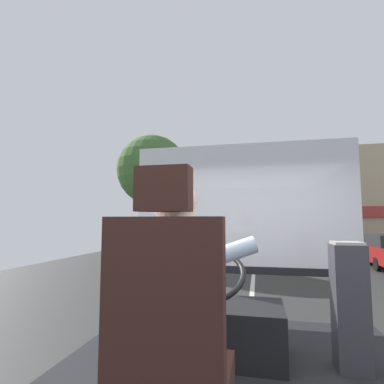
{
  "coord_description": "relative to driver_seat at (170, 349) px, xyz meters",
  "views": [
    {
      "loc": [
        0.18,
        -1.83,
        1.83
      ],
      "look_at": [
        -0.4,
        0.79,
        2.08
      ],
      "focal_mm": 28.0,
      "sensor_mm": 36.0,
      "label": 1
    }
  ],
  "objects": [
    {
      "name": "ground",
      "position": [
        0.19,
        9.39,
        -1.32
      ],
      "size": [
        18.0,
        44.0,
        0.06
      ],
      "color": "#2F2F2F"
    },
    {
      "name": "driver_seat",
      "position": [
        0.0,
        0.0,
        0.0
      ],
      "size": [
        0.48,
        0.48,
        1.28
      ],
      "color": "black",
      "rests_on": "bus_floor"
    },
    {
      "name": "bus_driver",
      "position": [
        -0.0,
        0.12,
        0.19
      ],
      "size": [
        0.75,
        0.6,
        0.83
      ],
      "color": "black",
      "rests_on": "driver_seat"
    },
    {
      "name": "steering_console",
      "position": [
        0.0,
        1.19,
        -0.3
      ],
      "size": [
        1.1,
        1.03,
        0.86
      ],
      "color": "black",
      "rests_on": "bus_floor"
    },
    {
      "name": "fare_box",
      "position": [
        1.01,
        1.18,
        -0.08
      ],
      "size": [
        0.22,
        0.22,
        0.9
      ],
      "color": "#333338",
      "rests_on": "bus_floor"
    },
    {
      "name": "windshield_panel",
      "position": [
        0.19,
        2.21,
        0.51
      ],
      "size": [
        2.5,
        0.08,
        1.48
      ],
      "color": "silver"
    },
    {
      "name": "street_tree",
      "position": [
        -4.13,
        11.09,
        2.71
      ],
      "size": [
        3.06,
        3.06,
        5.57
      ],
      "color": "#4C3828",
      "rests_on": "ground"
    },
    {
      "name": "shop_building",
      "position": [
        5.99,
        18.57,
        1.71
      ],
      "size": [
        13.15,
        4.14,
        6.01
      ],
      "color": "tan",
      "rests_on": "ground"
    }
  ]
}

